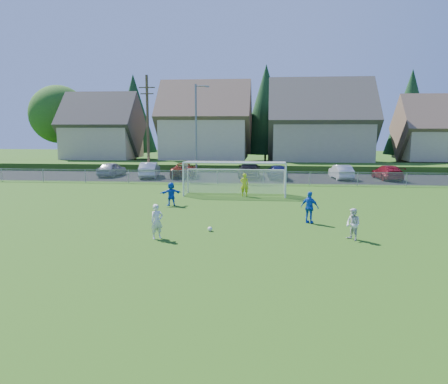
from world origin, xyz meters
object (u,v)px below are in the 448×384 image
Objects in this scene: car_d at (249,170)px; car_g at (387,172)px; player_white_b at (353,224)px; car_b at (150,170)px; goalkeeper at (244,185)px; player_white_a at (157,221)px; soccer_goal at (235,173)px; player_blue_a at (310,207)px; player_blue_b at (171,194)px; car_e at (277,172)px; soccer_ball at (210,229)px; car_f at (341,172)px; car_c at (184,170)px; car_a at (112,169)px.

car_d reaches higher than car_g.
car_b is at bearing 179.96° from player_white_b.
goalkeeper is 14.93m from car_b.
soccer_goal is (2.50, 13.11, 0.85)m from player_white_a.
car_d is (-4.02, 20.68, -0.06)m from player_blue_a.
car_b is (-6.80, 23.61, -0.02)m from player_white_a.
soccer_goal is (3.72, 4.78, 0.88)m from player_blue_b.
player_white_b is at bearing 93.24° from car_e.
soccer_ball is at bearing 90.86° from player_blue_b.
car_d reaches higher than car_b.
car_f is at bearing -74.88° from player_blue_a.
player_blue_b is at bearing 74.04° from car_d.
car_g is 0.64× the size of soccer_goal.
car_g is (13.04, 11.58, -0.15)m from goalkeeper.
player_blue_a reaches higher than car_f.
soccer_goal is (9.31, -10.50, 0.87)m from car_b.
player_blue_a is 23.10m from car_c.
soccer_goal is (13.48, -11.23, 0.90)m from car_a.
car_d is at bearing -130.61° from player_blue_b.
player_blue_a is 9.46m from goalkeeper.
player_white_b is (8.66, 0.59, -0.07)m from player_white_a.
car_e reaches higher than car_c.
soccer_ball is 26.26m from car_a.
car_c is 19.73m from car_g.
player_blue_b is at bearing -162.02° from player_white_b.
car_g is at bearing -85.82° from player_blue_a.
car_c is 1.08× the size of car_g.
soccer_ball is 11.60m from soccer_goal.
player_white_b is at bearing 116.05° from player_blue_b.
player_blue_b reaches higher than car_f.
soccer_ball is 23.55m from car_c.
car_a is 16.83m from car_e.
player_blue_a reaches higher than car_e.
player_white_a is (-2.17, -1.61, 0.67)m from soccer_ball.
player_blue_a is 24.10m from car_b.
car_b is at bearing 68.11° from player_white_a.
car_c is at bearing -7.89° from car_f.
car_d reaches higher than car_e.
car_a is at bearing -17.70° from car_b.
car_d is 11.54m from soccer_goal.
soccer_ball is 0.16× the size of player_white_b.
player_blue_a reaches higher than car_c.
player_blue_a is at bearing 117.39° from car_b.
car_a is 0.57× the size of soccer_goal.
car_a is at bearing -39.53° from goalkeeper.
soccer_ball is at bearing 99.34° from car_c.
goalkeeper is at bearing -37.37° from player_blue_a.
car_f reaches higher than soccer_ball.
soccer_ball is 0.05× the size of car_e.
player_white_b is at bearing 144.01° from player_blue_a.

